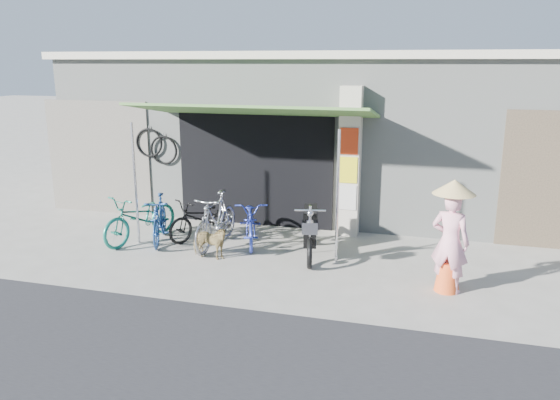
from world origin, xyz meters
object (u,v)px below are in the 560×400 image
(bike_navy, at_px, (251,221))
(nun, at_px, (450,237))
(bike_teal, at_px, (141,217))
(moped, at_px, (310,230))
(bike_black, at_px, (202,218))
(bike_silver, at_px, (216,220))
(bike_blue, at_px, (160,219))
(street_dog, at_px, (209,242))

(bike_navy, relative_size, nun, 0.97)
(bike_teal, relative_size, moped, 1.00)
(bike_black, distance_m, bike_silver, 0.61)
(bike_blue, xyz_separation_m, nun, (5.39, -0.95, 0.41))
(bike_black, distance_m, street_dog, 1.22)
(street_dog, bearing_deg, bike_blue, 69.56)
(bike_black, height_order, moped, moped)
(bike_silver, height_order, nun, nun)
(bike_silver, relative_size, moped, 0.96)
(bike_black, relative_size, moped, 0.87)
(bike_silver, xyz_separation_m, bike_navy, (0.58, 0.38, -0.08))
(bike_blue, distance_m, nun, 5.49)
(bike_blue, xyz_separation_m, bike_black, (0.71, 0.44, -0.04))
(bike_blue, distance_m, street_dog, 1.45)
(bike_teal, distance_m, nun, 5.86)
(bike_teal, distance_m, street_dog, 1.79)
(bike_navy, bearing_deg, bike_teal, 173.10)
(street_dog, bearing_deg, moped, -62.63)
(bike_black, xyz_separation_m, street_dog, (0.59, -1.06, -0.11))
(bike_blue, height_order, street_dog, bike_blue)
(bike_blue, xyz_separation_m, bike_navy, (1.74, 0.44, -0.01))
(bike_blue, bearing_deg, street_dog, -44.61)
(bike_blue, relative_size, street_dog, 2.12)
(bike_black, distance_m, moped, 2.31)
(bike_teal, relative_size, street_dog, 2.52)
(bike_teal, relative_size, bike_silver, 1.05)
(bike_black, bearing_deg, street_dog, -32.62)
(bike_blue, distance_m, bike_silver, 1.17)
(bike_teal, height_order, bike_silver, bike_silver)
(bike_navy, bearing_deg, nun, -40.12)
(bike_blue, bearing_deg, bike_silver, -16.77)
(bike_teal, xyz_separation_m, nun, (5.77, -0.91, 0.39))
(bike_blue, relative_size, moped, 0.84)
(bike_navy, relative_size, street_dog, 2.36)
(bike_blue, distance_m, bike_navy, 1.79)
(moped, bearing_deg, bike_teal, 170.20)
(nun, bearing_deg, bike_teal, 8.70)
(bike_teal, xyz_separation_m, bike_navy, (2.12, 0.47, -0.03))
(bike_blue, height_order, bike_black, bike_blue)
(bike_silver, bearing_deg, street_dog, -75.12)
(bike_silver, bearing_deg, bike_teal, -173.53)
(bike_navy, relative_size, moped, 0.94)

